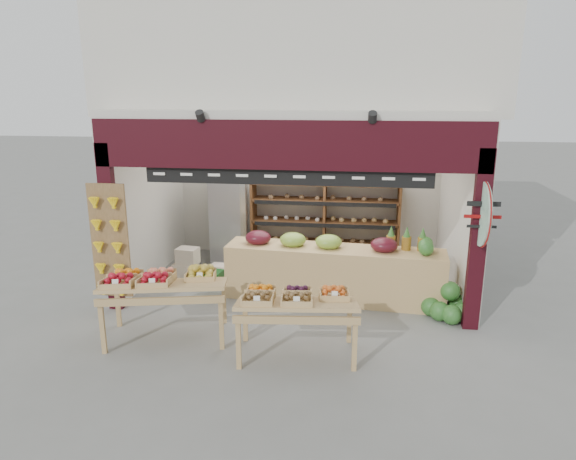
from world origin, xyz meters
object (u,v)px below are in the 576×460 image
(display_table_left, at_px, (157,282))
(display_table_right, at_px, (292,300))
(mid_counter, at_px, (333,271))
(cardboard_stack, at_px, (199,270))
(watermelon_pile, at_px, (447,306))
(refrigerator, at_px, (229,218))
(back_shelving, at_px, (325,204))

(display_table_left, bearing_deg, display_table_right, -7.32)
(mid_counter, height_order, display_table_right, mid_counter)
(cardboard_stack, height_order, watermelon_pile, cardboard_stack)
(watermelon_pile, bearing_deg, refrigerator, 150.97)
(refrigerator, xyz_separation_m, display_table_right, (1.74, -3.64, -0.15))
(display_table_right, bearing_deg, back_shelving, 87.90)
(cardboard_stack, bearing_deg, refrigerator, 77.27)
(display_table_left, distance_m, watermelon_pile, 4.36)
(refrigerator, distance_m, display_table_left, 3.40)
(back_shelving, bearing_deg, mid_counter, -82.47)
(mid_counter, relative_size, display_table_left, 1.98)
(back_shelving, relative_size, mid_counter, 0.83)
(mid_counter, bearing_deg, cardboard_stack, 169.30)
(back_shelving, height_order, refrigerator, back_shelving)
(mid_counter, bearing_deg, refrigerator, 142.21)
(cardboard_stack, xyz_separation_m, display_table_right, (2.02, -2.41, 0.54))
(back_shelving, distance_m, mid_counter, 2.29)
(back_shelving, height_order, display_table_right, back_shelving)
(display_table_left, xyz_separation_m, display_table_right, (1.93, -0.25, -0.05))
(mid_counter, distance_m, display_table_right, 2.02)
(back_shelving, distance_m, refrigerator, 1.97)
(display_table_left, height_order, watermelon_pile, display_table_left)
(back_shelving, height_order, watermelon_pile, back_shelving)
(refrigerator, bearing_deg, display_table_left, -101.71)
(refrigerator, distance_m, watermelon_pile, 4.59)
(display_table_right, bearing_deg, watermelon_pile, 33.01)
(display_table_left, bearing_deg, back_shelving, 61.83)
(watermelon_pile, bearing_deg, display_table_right, -146.99)
(display_table_left, relative_size, display_table_right, 1.12)
(refrigerator, height_order, cardboard_stack, refrigerator)
(watermelon_pile, bearing_deg, back_shelving, 127.63)
(display_table_right, bearing_deg, refrigerator, 115.56)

